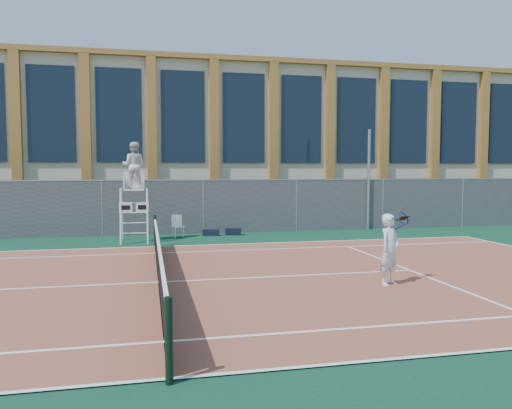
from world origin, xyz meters
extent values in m
plane|color=#233814|center=(0.00, 0.00, 0.00)|extent=(120.00, 120.00, 0.00)
cube|color=#0C3525|center=(0.00, 1.00, 0.01)|extent=(36.00, 20.00, 0.01)
cube|color=brown|center=(0.00, 0.00, 0.02)|extent=(23.77, 10.97, 0.02)
cylinder|color=black|center=(0.00, -5.60, 0.55)|extent=(0.10, 0.10, 1.10)
cylinder|color=black|center=(0.00, 5.60, 0.55)|extent=(0.10, 0.10, 1.10)
cube|color=black|center=(0.00, 0.00, 0.46)|extent=(0.03, 11.00, 0.86)
cube|color=white|center=(0.00, 0.00, 0.92)|extent=(0.06, 11.20, 0.07)
cube|color=black|center=(0.00, 10.00, 1.10)|extent=(40.00, 1.40, 2.20)
cube|color=beige|center=(0.00, 18.00, 4.00)|extent=(44.00, 10.00, 8.00)
cube|color=#9C672D|center=(0.00, 18.00, 8.10)|extent=(45.00, 10.60, 0.25)
cylinder|color=#9EA0A5|center=(9.25, 8.70, 2.20)|extent=(0.12, 0.12, 4.39)
cylinder|color=white|center=(-1.18, 6.49, 0.96)|extent=(0.06, 0.55, 2.01)
cylinder|color=white|center=(-0.25, 6.49, 0.96)|extent=(0.06, 0.55, 2.01)
cylinder|color=white|center=(-1.18, 7.51, 0.96)|extent=(0.06, 0.55, 2.01)
cylinder|color=white|center=(-0.25, 7.51, 0.96)|extent=(0.06, 0.55, 2.01)
cube|color=white|center=(-0.71, 7.00, 1.92)|extent=(0.72, 0.62, 0.06)
cube|color=white|center=(-0.71, 7.29, 2.28)|extent=(0.72, 0.05, 0.62)
cube|color=white|center=(-1.00, 6.59, 1.30)|extent=(0.45, 0.03, 0.35)
cube|color=white|center=(-0.43, 6.59, 1.30)|extent=(0.45, 0.03, 0.35)
imported|color=silver|center=(-0.71, 7.05, 2.80)|extent=(0.93, 0.79, 1.70)
cube|color=silver|center=(0.91, 7.82, 0.43)|extent=(0.49, 0.49, 0.04)
cube|color=silver|center=(0.87, 8.00, 0.66)|extent=(0.40, 0.13, 0.43)
cylinder|color=silver|center=(0.79, 7.62, 0.21)|extent=(0.03, 0.03, 0.40)
cylinder|color=silver|center=(1.11, 7.70, 0.21)|extent=(0.03, 0.03, 0.40)
cylinder|color=silver|center=(0.71, 7.94, 0.21)|extent=(0.03, 0.03, 0.40)
cylinder|color=silver|center=(1.03, 8.01, 0.21)|extent=(0.03, 0.03, 0.40)
cube|color=black|center=(3.11, 8.04, 0.15)|extent=(0.68, 0.37, 0.28)
cube|color=black|center=(2.20, 8.04, 0.14)|extent=(0.67, 0.40, 0.25)
imported|color=silver|center=(5.10, -1.37, 0.84)|extent=(0.70, 0.63, 1.61)
torus|color=#132649|center=(5.54, -1.15, 1.52)|extent=(0.38, 0.30, 0.30)
sphere|color=#CCE533|center=(5.64, -0.97, 1.47)|extent=(0.07, 0.07, 0.07)
camera|label=1|loc=(-0.22, -11.64, 2.64)|focal=35.00mm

